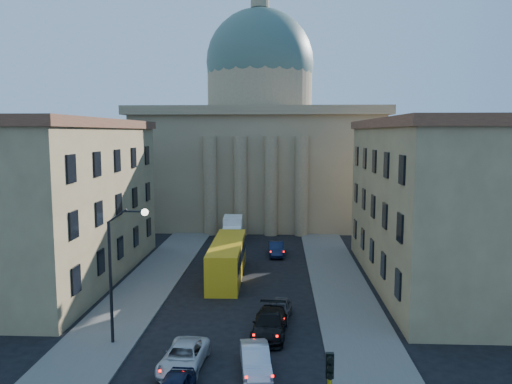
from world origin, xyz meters
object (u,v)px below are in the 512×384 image
(car_right_near, at_px, (255,360))
(city_bus, at_px, (227,258))
(street_lamp, at_px, (118,264))
(box_truck, at_px, (233,231))

(car_right_near, relative_size, city_bus, 0.37)
(car_right_near, height_order, city_bus, city_bus)
(street_lamp, height_order, city_bus, street_lamp)
(street_lamp, xyz_separation_m, box_truck, (4.38, 29.89, -3.81))
(box_truck, bearing_deg, city_bus, -89.39)
(car_right_near, xyz_separation_m, city_bus, (-3.53, 18.45, 1.09))
(street_lamp, bearing_deg, city_bus, 70.81)
(box_truck, bearing_deg, car_right_near, -85.28)
(car_right_near, bearing_deg, street_lamp, 151.91)
(street_lamp, relative_size, car_right_near, 1.97)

